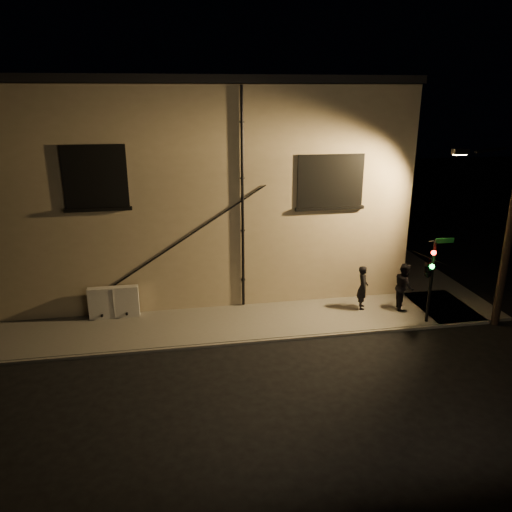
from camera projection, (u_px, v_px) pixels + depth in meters
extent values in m
plane|color=black|center=(307.00, 338.00, 17.50)|extent=(90.00, 90.00, 0.00)
cube|color=#5B5852|center=(217.00, 324.00, 18.39)|extent=(20.00, 3.00, 0.12)
cube|color=#5B5852|center=(386.00, 256.00, 26.04)|extent=(3.00, 16.00, 0.12)
cube|color=tan|center=(199.00, 178.00, 24.08)|extent=(16.00, 12.00, 8.50)
cube|color=black|center=(196.00, 82.00, 22.70)|extent=(16.20, 12.20, 0.30)
cube|color=black|center=(95.00, 177.00, 17.43)|extent=(2.20, 0.10, 2.20)
cube|color=black|center=(95.00, 177.00, 17.44)|extent=(1.98, 0.05, 1.98)
cube|color=black|center=(330.00, 181.00, 18.98)|extent=(2.60, 0.10, 2.00)
cube|color=#A5B28C|center=(330.00, 181.00, 19.00)|extent=(2.38, 0.05, 1.78)
cylinder|color=black|center=(243.00, 202.00, 18.58)|extent=(0.11, 0.11, 8.30)
cylinder|color=black|center=(185.00, 238.00, 18.65)|extent=(5.96, 0.04, 3.75)
cylinder|color=black|center=(188.00, 237.00, 18.65)|extent=(5.96, 0.04, 3.75)
cube|color=#BAB7B1|center=(114.00, 302.00, 18.68)|extent=(1.83, 0.31, 1.21)
imported|color=black|center=(363.00, 287.00, 19.38)|extent=(0.57, 0.72, 1.74)
imported|color=black|center=(404.00, 286.00, 19.33)|extent=(0.90, 1.05, 1.86)
cylinder|color=black|center=(431.00, 283.00, 18.04)|extent=(0.12, 0.12, 3.06)
imported|color=black|center=(429.00, 267.00, 17.69)|extent=(0.78, 1.88, 0.74)
sphere|color=#FF140C|center=(434.00, 253.00, 17.33)|extent=(0.17, 0.17, 0.17)
sphere|color=#14FF3F|center=(432.00, 267.00, 17.49)|extent=(0.17, 0.17, 0.17)
cube|color=#0C4C1E|center=(445.00, 241.00, 17.60)|extent=(0.70, 0.03, 0.18)
cylinder|color=black|center=(509.00, 236.00, 17.49)|extent=(0.28, 0.28, 6.81)
cylinder|color=black|center=(491.00, 150.00, 16.95)|extent=(1.73, 0.95, 0.10)
cube|color=black|center=(460.00, 152.00, 17.36)|extent=(0.55, 0.28, 0.18)
cube|color=#FFC672|center=(460.00, 154.00, 17.40)|extent=(0.42, 0.20, 0.04)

